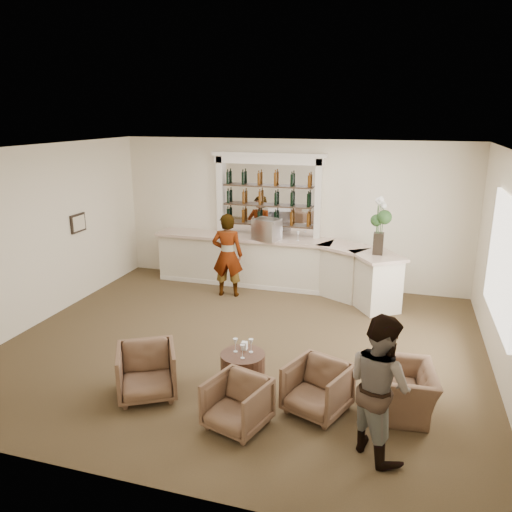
{
  "coord_description": "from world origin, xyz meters",
  "views": [
    {
      "loc": [
        2.47,
        -7.42,
        3.84
      ],
      "look_at": [
        -0.03,
        0.9,
        1.35
      ],
      "focal_mm": 35.0,
      "sensor_mm": 36.0,
      "label": 1
    }
  ],
  "objects": [
    {
      "name": "armchair_right",
      "position": [
        1.57,
        -1.59,
        0.35
      ],
      "size": [
        0.96,
        0.97,
        0.69
      ],
      "primitive_type": "imported",
      "rotation": [
        0.0,
        0.0,
        -0.37
      ],
      "color": "brown",
      "rests_on": "ground"
    },
    {
      "name": "wine_glass_tbl_b",
      "position": [
        0.51,
        -1.15,
        0.6
      ],
      "size": [
        0.07,
        0.07,
        0.21
      ],
      "primitive_type": null,
      "color": "white",
      "rests_on": "cocktail_table"
    },
    {
      "name": "armchair_center",
      "position": [
        0.66,
        -2.21,
        0.33
      ],
      "size": [
        0.88,
        0.89,
        0.65
      ],
      "primitive_type": "imported",
      "rotation": [
        0.0,
        0.0,
        -0.29
      ],
      "color": "brown",
      "rests_on": "ground"
    },
    {
      "name": "wine_glass_tbl_c",
      "position": [
        0.45,
        -1.36,
        0.6
      ],
      "size": [
        0.07,
        0.07,
        0.21
      ],
      "primitive_type": null,
      "color": "white",
      "rests_on": "cocktail_table"
    },
    {
      "name": "room_shell",
      "position": [
        0.16,
        0.71,
        2.34
      ],
      "size": [
        8.04,
        7.02,
        3.32
      ],
      "color": "#F0E3C7",
      "rests_on": "ground"
    },
    {
      "name": "wine_glass_bar_left",
      "position": [
        -0.6,
        2.97,
        1.25
      ],
      "size": [
        0.07,
        0.07,
        0.21
      ],
      "primitive_type": null,
      "color": "white",
      "rests_on": "bar_counter"
    },
    {
      "name": "ground",
      "position": [
        0.0,
        0.0,
        0.0
      ],
      "size": [
        8.0,
        8.0,
        0.0
      ],
      "primitive_type": "plane",
      "color": "brown",
      "rests_on": "ground"
    },
    {
      "name": "wine_glass_bar_right",
      "position": [
        0.29,
        3.05,
        1.25
      ],
      "size": [
        0.07,
        0.07,
        0.21
      ],
      "primitive_type": null,
      "color": "white",
      "rests_on": "bar_counter"
    },
    {
      "name": "armchair_far",
      "position": [
        2.63,
        -1.26,
        0.31
      ],
      "size": [
        0.96,
        1.06,
        0.63
      ],
      "primitive_type": "imported",
      "rotation": [
        0.0,
        0.0,
        -1.44
      ],
      "color": "brown",
      "rests_on": "ground"
    },
    {
      "name": "flower_vase",
      "position": [
        2.04,
        2.42,
        1.79
      ],
      "size": [
        0.3,
        0.3,
        1.15
      ],
      "color": "black",
      "rests_on": "bar_counter"
    },
    {
      "name": "napkin_holder",
      "position": [
        0.39,
        -1.09,
        0.56
      ],
      "size": [
        0.08,
        0.08,
        0.12
      ],
      "primitive_type": "cube",
      "color": "white",
      "rests_on": "cocktail_table"
    },
    {
      "name": "back_bar_alcove",
      "position": [
        -0.5,
        3.41,
        2.03
      ],
      "size": [
        2.64,
        0.25,
        3.0
      ],
      "color": "white",
      "rests_on": "ground"
    },
    {
      "name": "wine_glass_tbl_a",
      "position": [
        0.29,
        -1.2,
        0.6
      ],
      "size": [
        0.07,
        0.07,
        0.21
      ],
      "primitive_type": null,
      "color": "white",
      "rests_on": "cocktail_table"
    },
    {
      "name": "bar_counter",
      "position": [
        -0.16,
        3.0,
        0.57
      ],
      "size": [
        5.72,
        1.8,
        1.14
      ],
      "color": "white",
      "rests_on": "ground"
    },
    {
      "name": "espresso_machine",
      "position": [
        -0.38,
        2.91,
        1.38
      ],
      "size": [
        0.64,
        0.58,
        0.47
      ],
      "primitive_type": "cube",
      "rotation": [
        0.0,
        0.0,
        -0.28
      ],
      "color": "silver",
      "rests_on": "bar_counter"
    },
    {
      "name": "sommelier",
      "position": [
        -1.07,
        2.25,
        0.91
      ],
      "size": [
        0.73,
        0.54,
        1.82
      ],
      "primitive_type": "imported",
      "rotation": [
        0.0,
        0.0,
        3.31
      ],
      "color": "gray",
      "rests_on": "ground"
    },
    {
      "name": "armchair_left",
      "position": [
        -0.79,
        -1.88,
        0.37
      ],
      "size": [
        1.08,
        1.09,
        0.74
      ],
      "primitive_type": "imported",
      "rotation": [
        0.0,
        0.0,
        0.51
      ],
      "color": "brown",
      "rests_on": "ground"
    },
    {
      "name": "cocktail_table",
      "position": [
        0.41,
        -1.23,
        0.25
      ],
      "size": [
        0.65,
        0.65,
        0.5
      ],
      "primitive_type": "cylinder",
      "color": "#4D2E21",
      "rests_on": "ground"
    },
    {
      "name": "guest",
      "position": [
        2.37,
        -2.19,
        0.86
      ],
      "size": [
        1.05,
        1.06,
        1.73
      ],
      "primitive_type": "imported",
      "rotation": [
        0.0,
        0.0,
        2.32
      ],
      "color": "gray",
      "rests_on": "ground"
    }
  ]
}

